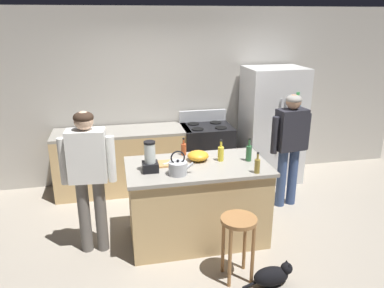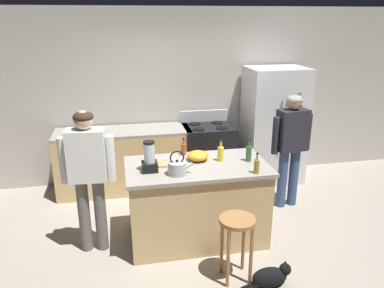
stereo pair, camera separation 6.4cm
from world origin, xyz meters
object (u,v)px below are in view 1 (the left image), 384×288
object	(u,v)px
stove_range	(206,154)
person_by_sink_right	(290,140)
bar_stool	(238,232)
bottle_cooking_sauce	(184,149)
kitchen_island	(197,202)
bottle_olive_oil	(249,152)
chef_knife	(171,162)
bottle_vinegar	(257,165)
mixing_bowl	(198,156)
tea_kettle	(178,167)
blender_appliance	(150,159)
bottle_soda	(221,153)
cutting_board	(170,163)
person_by_island_left	(88,170)
cat	(273,275)
refrigerator	(272,125)

from	to	relation	value
stove_range	person_by_sink_right	bearing A→B (deg)	-45.54
bar_stool	bottle_cooking_sauce	distance (m)	1.29
kitchen_island	bottle_olive_oil	bearing A→B (deg)	0.39
chef_knife	bottle_vinegar	bearing A→B (deg)	-51.27
bottle_vinegar	bottle_olive_oil	bearing A→B (deg)	84.43
kitchen_island	chef_knife	distance (m)	0.58
bar_stool	mixing_bowl	xyz separation A→B (m)	(-0.20, 0.94, 0.48)
bottle_olive_oil	tea_kettle	distance (m)	0.90
blender_appliance	chef_knife	size ratio (longest dim) A/B	1.55
bottle_soda	mixing_bowl	size ratio (longest dim) A/B	1.03
person_by_sink_right	cutting_board	bearing A→B (deg)	-164.03
stove_range	bar_stool	distance (m)	2.34
stove_range	bottle_vinegar	world-z (taller)	bottle_vinegar
bottle_olive_oil	person_by_island_left	bearing A→B (deg)	179.81
bottle_cooking_sauce	bar_stool	bearing A→B (deg)	-73.98
blender_appliance	bottle_vinegar	bearing A→B (deg)	-14.37
person_by_island_left	tea_kettle	bearing A→B (deg)	-13.82
chef_knife	cutting_board	bearing A→B (deg)	155.85
mixing_bowl	cutting_board	size ratio (longest dim) A/B	0.83
cat	mixing_bowl	distance (m)	1.53
stove_range	tea_kettle	xyz separation A→B (m)	(-0.76, -1.74, 0.54)
stove_range	person_by_sink_right	xyz separation A→B (m)	(0.93, -0.95, 0.47)
blender_appliance	bottle_soda	world-z (taller)	blender_appliance
person_by_island_left	tea_kettle	xyz separation A→B (m)	(0.94, -0.23, 0.04)
stove_range	refrigerator	bearing A→B (deg)	-1.32
kitchen_island	chef_knife	world-z (taller)	chef_knife
refrigerator	tea_kettle	xyz separation A→B (m)	(-1.82, -1.72, 0.12)
stove_range	bottle_olive_oil	world-z (taller)	bottle_olive_oil
blender_appliance	cutting_board	bearing A→B (deg)	33.49
bar_stool	mixing_bowl	bearing A→B (deg)	101.94
cat	cutting_board	world-z (taller)	cutting_board
person_by_island_left	mixing_bowl	size ratio (longest dim) A/B	6.59
refrigerator	stove_range	size ratio (longest dim) A/B	1.61
tea_kettle	mixing_bowl	bearing A→B (deg)	50.14
tea_kettle	chef_knife	size ratio (longest dim) A/B	1.25
bar_stool	cutting_board	xyz separation A→B (m)	(-0.54, 0.88, 0.43)
kitchen_island	mixing_bowl	xyz separation A→B (m)	(0.04, 0.14, 0.53)
kitchen_island	bottle_soda	world-z (taller)	bottle_soda
bar_stool	bottle_soda	bearing A→B (deg)	86.21
refrigerator	cutting_board	bearing A→B (deg)	-142.78
cutting_board	bottle_soda	bearing A→B (deg)	-1.38
bottle_olive_oil	cutting_board	world-z (taller)	bottle_olive_oil
blender_appliance	bottle_cooking_sauce	xyz separation A→B (m)	(0.45, 0.42, -0.07)
stove_range	tea_kettle	world-z (taller)	tea_kettle
bar_stool	bottle_soda	world-z (taller)	bottle_soda
bottle_soda	mixing_bowl	distance (m)	0.27
bar_stool	cat	world-z (taller)	bar_stool
bottle_olive_oil	bottle_cooking_sauce	size ratio (longest dim) A/B	1.28
refrigerator	person_by_sink_right	xyz separation A→B (m)	(-0.14, -0.92, 0.05)
bottle_cooking_sauce	kitchen_island	bearing A→B (deg)	-75.04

